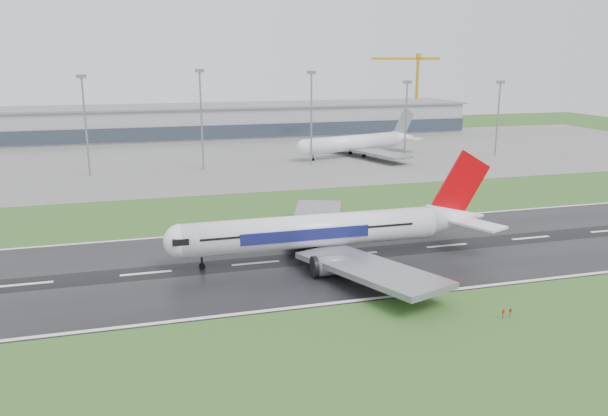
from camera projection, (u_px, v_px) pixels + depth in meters
name	position (u px, v px, depth m)	size (l,w,h in m)	color
ground	(356.00, 254.00, 116.70)	(520.00, 520.00, 0.00)	#2C541F
runway	(356.00, 254.00, 116.69)	(400.00, 45.00, 0.10)	black
apron	(244.00, 156.00, 233.39)	(400.00, 130.00, 0.08)	slate
terminal	(222.00, 122.00, 287.58)	(240.00, 36.00, 15.00)	gray
main_airliner	(335.00, 210.00, 112.57)	(64.10, 61.05, 18.93)	white
parked_airliner	(357.00, 134.00, 231.91)	(58.29, 54.27, 17.08)	white
tower_crane	(417.00, 91.00, 327.31)	(40.61, 2.22, 40.42)	#BD8610
floodmast_1	(86.00, 128.00, 191.61)	(0.64, 0.64, 31.35)	gray
floodmast_2	(202.00, 122.00, 201.14)	(0.64, 0.64, 32.92)	gray
floodmast_3	(311.00, 120.00, 211.41)	(0.64, 0.64, 32.12)	gray
floodmast_4	(406.00, 123.00, 221.48)	(0.64, 0.64, 28.45)	gray
floodmast_5	(498.00, 120.00, 231.80)	(0.64, 0.64, 28.02)	gray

